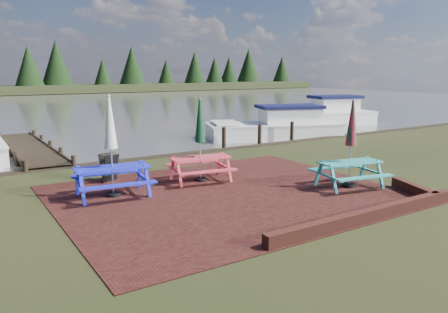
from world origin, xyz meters
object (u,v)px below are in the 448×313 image
chalkboard (109,167)px  boat_far (326,116)px  picnic_table_red (200,153)px  picnic_table_teal (350,157)px  picnic_table_blue (112,162)px  jetty (30,148)px  boat_near (277,128)px

chalkboard → boat_far: size_ratio=0.12×
picnic_table_red → picnic_table_teal: bearing=-31.9°
picnic_table_teal → picnic_table_red: picnic_table_teal is taller
chalkboard → picnic_table_blue: bearing=-127.1°
jetty → boat_far: boat_far is taller
jetty → picnic_table_red: bearing=-67.4°
picnic_table_teal → chalkboard: (-5.70, 4.46, -0.45)m
picnic_table_teal → picnic_table_blue: 6.75m
jetty → boat_near: bearing=-9.6°
chalkboard → jetty: chalkboard is taller
picnic_table_red → picnic_table_blue: 2.83m
jetty → boat_near: 12.15m
picnic_table_teal → boat_near: 10.82m
picnic_table_teal → picnic_table_blue: size_ratio=0.94×
picnic_table_red → picnic_table_blue: size_ratio=0.93×
picnic_table_blue → boat_near: picnic_table_blue is taller
picnic_table_blue → boat_near: bearing=37.5°
picnic_table_red → jetty: 9.34m
picnic_table_teal → picnic_table_blue: bearing=167.3°
picnic_table_blue → chalkboard: bearing=81.5°
boat_far → chalkboard: bearing=127.1°
picnic_table_teal → picnic_table_blue: picnic_table_blue is taller
picnic_table_teal → picnic_table_blue: (-6.15, 2.78, 0.06)m
picnic_table_red → jetty: picnic_table_red is taller
picnic_table_blue → boat_near: (11.23, 6.75, -0.58)m
chalkboard → boat_near: bearing=3.1°
picnic_table_red → boat_near: 10.68m
picnic_table_teal → boat_far: 16.76m
picnic_table_teal → chalkboard: bearing=153.6°
boat_near → boat_far: bearing=-46.9°
picnic_table_red → boat_far: (14.79, 9.26, -0.45)m
jetty → boat_near: (11.98, -2.02, 0.27)m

